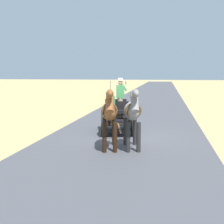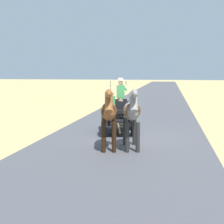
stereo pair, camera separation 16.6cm
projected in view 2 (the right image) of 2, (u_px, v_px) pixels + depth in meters
ground_plane at (126, 136)px, 13.25m from camera, size 200.00×200.00×0.00m
road_surface at (126, 136)px, 13.25m from camera, size 6.78×160.00×0.01m
horse_drawn_carriage at (117, 115)px, 13.92m from camera, size 1.88×4.51×2.50m
horse_near_side at (131, 113)px, 10.86m from camera, size 0.88×2.15×2.21m
horse_off_side at (109, 113)px, 10.84m from camera, size 0.85×2.15×2.21m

